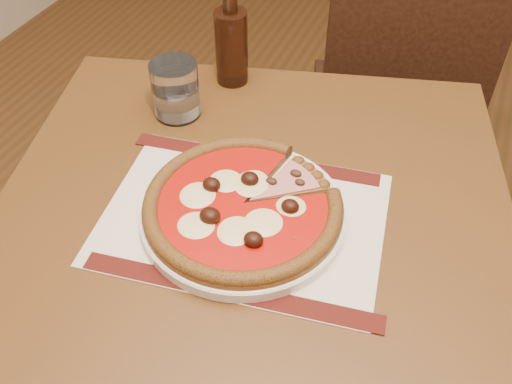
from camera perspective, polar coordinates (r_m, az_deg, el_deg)
table at (r=0.95m, az=-0.47°, el=-6.42°), size 0.98×0.98×0.75m
chair_far at (r=1.58m, az=13.58°, el=8.83°), size 0.51×0.51×0.85m
placemat at (r=0.86m, az=-1.28°, el=-2.64°), size 0.46×0.35×0.00m
plate at (r=0.86m, az=-1.29°, el=-2.19°), size 0.31×0.31×0.02m
pizza at (r=0.84m, az=-1.33°, el=-1.29°), size 0.30×0.30×0.04m
ham_slice at (r=0.88m, az=4.01°, el=0.64°), size 0.10×0.12×0.02m
water_glass at (r=1.04m, az=-8.05°, el=10.12°), size 0.09×0.09×0.10m
bottle at (r=1.10m, az=-2.48°, el=14.63°), size 0.06×0.06×0.21m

